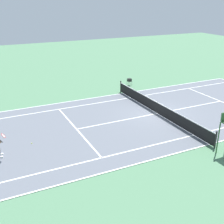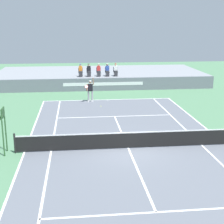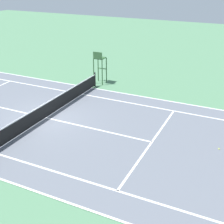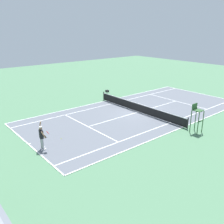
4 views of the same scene
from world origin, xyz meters
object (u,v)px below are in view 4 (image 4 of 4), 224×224
object	(u,v)px
ball_hopper	(107,91)
tennis_player	(42,137)
tennis_ball	(61,139)
umpire_chair	(197,114)

from	to	relation	value
ball_hopper	tennis_player	bearing A→B (deg)	124.38
tennis_ball	tennis_player	bearing A→B (deg)	111.85
umpire_chair	ball_hopper	xyz separation A→B (m)	(14.22, -1.78, -0.98)
tennis_player	tennis_ball	size ratio (longest dim) A/B	30.63
tennis_ball	umpire_chair	distance (m)	11.32
tennis_player	ball_hopper	xyz separation A→B (m)	(9.02, -13.19, -0.42)
tennis_ball	ball_hopper	world-z (taller)	ball_hopper
tennis_player	ball_hopper	size ratio (longest dim) A/B	2.98
tennis_player	ball_hopper	distance (m)	15.98
tennis_ball	ball_hopper	size ratio (longest dim) A/B	0.10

